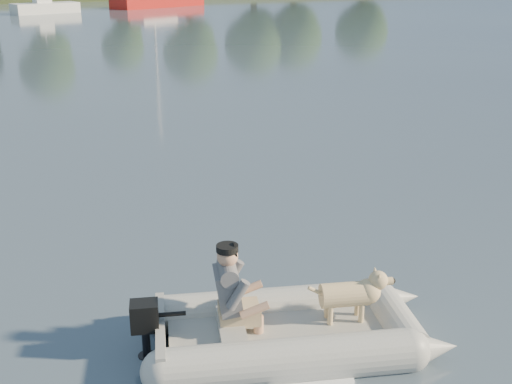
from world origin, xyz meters
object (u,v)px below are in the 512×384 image
man (230,287)px  sailboat (157,1)px  dinghy (291,300)px  dog (345,298)px  motorboat (45,0)px

man → sailboat: 49.37m
dinghy → sailboat: bearing=91.3°
sailboat → man: bearing=-128.0°
dinghy → sailboat: sailboat is taller
dog → motorboat: 45.02m
motorboat → dog: bearing=-108.3°
dog → sailboat: (11.57, 48.02, 0.03)m
sailboat → dinghy: bearing=-127.3°
man → motorboat: motorboat is taller
man → sailboat: (12.70, 47.71, -0.20)m
dog → sailboat: bearing=92.0°
man → dog: size_ratio=1.16×
motorboat → sailboat: 9.66m
motorboat → man: bearing=-109.8°
dinghy → man: bearing=175.8°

